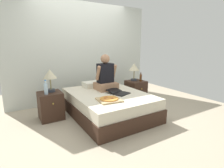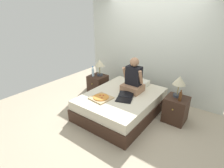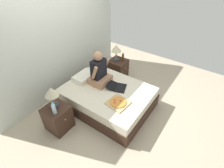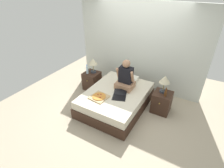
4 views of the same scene
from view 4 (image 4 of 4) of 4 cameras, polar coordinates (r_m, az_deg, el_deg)
The scene contains 13 objects.
ground_plane at distance 4.73m, azimuth 1.33°, elevation -7.28°, with size 5.80×5.80×0.00m, color tan.
wall_back at distance 5.18m, azimuth 8.68°, elevation 11.78°, with size 3.80×0.12×2.50m, color silver.
bed at distance 4.59m, azimuth 1.36°, elevation -4.99°, with size 1.44×1.91×0.48m.
nightstand_left at distance 5.36m, azimuth -6.56°, elevation 1.11°, with size 0.44×0.47×0.54m.
lamp_on_left_nightstand at distance 5.11m, azimuth -6.26°, elevation 7.05°, with size 0.26×0.26×0.45m.
water_bottle at distance 5.17m, azimuth -8.11°, elevation 4.56°, with size 0.07×0.07×0.28m.
nightstand_right at distance 4.60m, azimuth 15.91°, elevation -5.70°, with size 0.44×0.47×0.54m.
lamp_on_right_nightstand at distance 4.33m, azimuth 16.84°, elevation 1.11°, with size 0.26×0.26×0.45m.
beer_bottle at distance 4.31m, azimuth 17.12°, elevation -2.75°, with size 0.06×0.06×0.23m.
pillow at distance 4.93m, azimuth 5.31°, elevation 1.83°, with size 0.52×0.34×0.12m, color silver.
person_seated at distance 4.48m, azimuth 4.42°, elevation 2.00°, with size 0.47×0.40×0.78m.
laptop at distance 4.26m, azimuth 2.44°, elevation -3.90°, with size 0.44×0.50×0.07m.
pizza_box at distance 4.24m, azimuth -4.22°, elevation -4.21°, with size 0.44×0.44×0.05m.
Camera 4 is at (1.76, -3.26, 2.95)m, focal length 28.00 mm.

